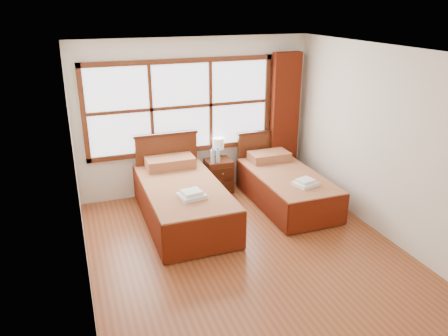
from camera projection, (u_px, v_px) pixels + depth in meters
name	position (u px, v px, depth m)	size (l,w,h in m)	color
floor	(246.00, 251.00, 5.81)	(4.50, 4.50, 0.00)	brown
ceiling	(250.00, 51.00, 4.88)	(4.50, 4.50, 0.00)	white
wall_back	(196.00, 117.00, 7.32)	(4.00, 4.00, 0.00)	silver
wall_left	(77.00, 181.00, 4.71)	(4.50, 4.50, 0.00)	silver
wall_right	(382.00, 143.00, 5.99)	(4.50, 4.50, 0.00)	silver
window	(181.00, 107.00, 7.14)	(3.16, 0.06, 1.56)	white
curtain	(284.00, 118.00, 7.76)	(0.50, 0.16, 2.30)	#571708
bed_left	(182.00, 199.00, 6.57)	(1.13, 2.20, 1.11)	#3D1A0C
bed_right	(285.00, 186.00, 7.14)	(1.01, 2.03, 0.97)	#3D1A0C
nightstand	(219.00, 176.00, 7.56)	(0.43, 0.43, 0.58)	#552512
towels_left	(192.00, 195.00, 5.99)	(0.39, 0.35, 0.10)	white
towels_right	(305.00, 183.00, 6.57)	(0.39, 0.36, 0.10)	white
lamp	(218.00, 144.00, 7.43)	(0.19, 0.19, 0.37)	#B38439
bottle_near	(213.00, 156.00, 7.27)	(0.07, 0.07, 0.27)	silver
bottle_far	(218.00, 156.00, 7.32)	(0.07, 0.07, 0.25)	silver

